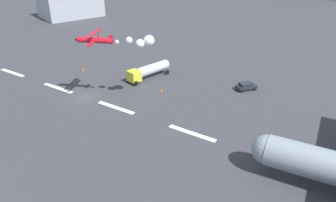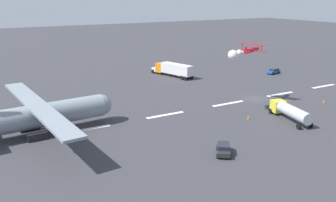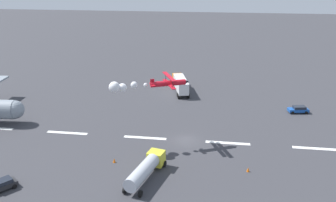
{
  "view_description": "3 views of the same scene",
  "coord_description": "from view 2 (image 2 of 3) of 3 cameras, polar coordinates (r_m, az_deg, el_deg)",
  "views": [
    {
      "loc": [
        41.42,
        -35.54,
        25.9
      ],
      "look_at": [
        18.49,
        0.09,
        4.26
      ],
      "focal_mm": 33.21,
      "sensor_mm": 36.0,
      "label": 1
    },
    {
      "loc": [
        54.75,
        56.94,
        22.02
      ],
      "look_at": [
        22.3,
        0.0,
        2.7
      ],
      "focal_mm": 38.43,
      "sensor_mm": 36.0,
      "label": 2
    },
    {
      "loc": [
        -5.34,
        59.85,
        29.32
      ],
      "look_at": [
        3.14,
        1.11,
        7.92
      ],
      "focal_mm": 38.68,
      "sensor_mm": 36.0,
      "label": 3
    }
  ],
  "objects": [
    {
      "name": "ground_plane",
      "position": [
        82.0,
        13.66,
        0.37
      ],
      "size": [
        440.0,
        440.0,
        0.0
      ],
      "primitive_type": "plane",
      "color": "#38383D",
      "rests_on": "ground"
    },
    {
      "name": "runway_stripe_2",
      "position": [
        98.77,
        23.44,
        2.17
      ],
      "size": [
        8.0,
        0.9,
        0.01
      ],
      "primitive_type": "cube",
      "color": "white",
      "rests_on": "ground"
    },
    {
      "name": "runway_stripe_3",
      "position": [
        87.28,
        17.34,
        1.05
      ],
      "size": [
        8.0,
        0.9,
        0.01
      ],
      "primitive_type": "cube",
      "color": "white",
      "rests_on": "ground"
    },
    {
      "name": "runway_stripe_4",
      "position": [
        77.12,
        9.51,
        -0.4
      ],
      "size": [
        8.0,
        0.9,
        0.01
      ],
      "primitive_type": "cube",
      "color": "white",
      "rests_on": "ground"
    },
    {
      "name": "runway_stripe_5",
      "position": [
        68.86,
        -0.43,
        -2.22
      ],
      "size": [
        8.0,
        0.9,
        0.01
      ],
      "primitive_type": "cube",
      "color": "white",
      "rests_on": "ground"
    },
    {
      "name": "runway_stripe_6",
      "position": [
        63.26,
        -12.62,
        -4.36
      ],
      "size": [
        8.0,
        0.9,
        0.01
      ],
      "primitive_type": "cube",
      "color": "white",
      "rests_on": "ground"
    },
    {
      "name": "cargo_transport_plane",
      "position": [
        62.4,
        -18.99,
        -1.91
      ],
      "size": [
        24.05,
        34.91,
        11.09
      ],
      "color": "gray",
      "rests_on": "ground"
    },
    {
      "name": "stunt_biplane_red",
      "position": [
        72.29,
        11.56,
        7.52
      ],
      "size": [
        12.82,
        8.02,
        2.18
      ],
      "color": "red"
    },
    {
      "name": "semi_truck_orange",
      "position": [
        101.36,
        0.81,
        5.1
      ],
      "size": [
        6.38,
        14.38,
        3.7
      ],
      "color": "silver",
      "rests_on": "ground"
    },
    {
      "name": "fuel_tanker_truck",
      "position": [
        69.12,
        18.79,
        -1.53
      ],
      "size": [
        4.93,
        10.43,
        2.9
      ],
      "color": "yellow",
      "rests_on": "ground"
    },
    {
      "name": "followme_car_yellow",
      "position": [
        109.56,
        16.43,
        4.59
      ],
      "size": [
        4.57,
        2.66,
        1.52
      ],
      "color": "#194CA5",
      "rests_on": "ground"
    },
    {
      "name": "airport_staff_sedan",
      "position": [
        52.71,
        8.82,
        -7.51
      ],
      "size": [
        3.86,
        4.29,
        1.52
      ],
      "color": "#262628",
      "rests_on": "ground"
    },
    {
      "name": "traffic_cone_near",
      "position": [
        83.57,
        23.51,
        0.02
      ],
      "size": [
        0.44,
        0.44,
        0.75
      ],
      "primitive_type": "cone",
      "color": "orange",
      "rests_on": "ground"
    },
    {
      "name": "traffic_cone_far",
      "position": [
        68.07,
        12.66,
        -2.53
      ],
      "size": [
        0.44,
        0.44,
        0.75
      ],
      "primitive_type": "cone",
      "color": "orange",
      "rests_on": "ground"
    }
  ]
}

